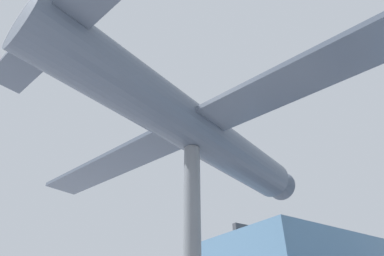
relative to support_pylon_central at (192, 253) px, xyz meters
name	(u,v)px	position (x,y,z in m)	size (l,w,h in m)	color
support_pylon_central	(192,253)	(0.00, 0.00, 0.00)	(0.56, 0.56, 7.13)	slate
suspended_airplane	(195,130)	(-0.06, 0.19, 4.47)	(18.61, 14.30, 3.25)	#4C5666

